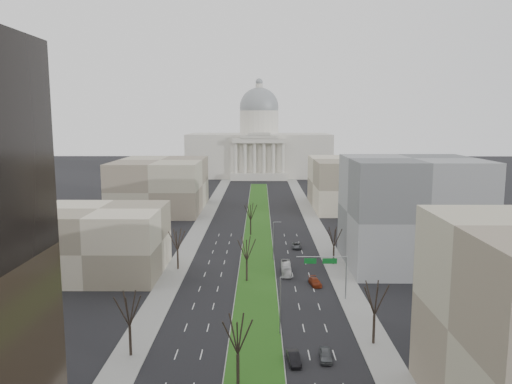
# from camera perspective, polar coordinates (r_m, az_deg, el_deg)

# --- Properties ---
(ground) EXTENTS (600.00, 600.00, 0.00)m
(ground) POSITION_cam_1_polar(r_m,az_deg,el_deg) (140.57, 0.20, -4.99)
(ground) COLOR black
(ground) RESTS_ON ground
(median) EXTENTS (8.00, 222.03, 0.20)m
(median) POSITION_cam_1_polar(r_m,az_deg,el_deg) (139.56, 0.20, -5.05)
(median) COLOR #999993
(median) RESTS_ON ground
(sidewalk_left) EXTENTS (5.00, 330.00, 0.15)m
(sidewalk_left) POSITION_cam_1_polar(r_m,az_deg,el_deg) (117.78, -8.49, -7.70)
(sidewalk_left) COLOR gray
(sidewalk_left) RESTS_ON ground
(sidewalk_right) EXTENTS (5.00, 330.00, 0.15)m
(sidewalk_right) POSITION_cam_1_polar(r_m,az_deg,el_deg) (117.58, 8.77, -7.74)
(sidewalk_right) COLOR gray
(sidewalk_right) RESTS_ON ground
(capitol) EXTENTS (80.00, 46.00, 55.00)m
(capitol) POSITION_cam_1_polar(r_m,az_deg,el_deg) (286.80, 0.35, 5.14)
(capitol) COLOR beige
(capitol) RESTS_ON ground
(building_beige_left) EXTENTS (26.00, 22.00, 14.00)m
(building_beige_left) POSITION_cam_1_polar(r_m,az_deg,el_deg) (110.18, -17.41, -5.40)
(building_beige_left) COLOR gray
(building_beige_left) RESTS_ON ground
(building_grey_right) EXTENTS (28.00, 26.00, 24.00)m
(building_grey_right) POSITION_cam_1_polar(r_m,az_deg,el_deg) (115.58, 17.25, -2.22)
(building_grey_right) COLOR slate
(building_grey_right) RESTS_ON ground
(building_far_left) EXTENTS (30.00, 40.00, 18.00)m
(building_far_left) POSITION_cam_1_polar(r_m,az_deg,el_deg) (181.85, -10.83, 0.80)
(building_far_left) COLOR gray
(building_far_left) RESTS_ON ground
(building_far_right) EXTENTS (30.00, 40.00, 18.00)m
(building_far_right) POSITION_cam_1_polar(r_m,az_deg,el_deg) (186.45, 11.09, 0.98)
(building_far_right) COLOR gray
(building_far_right) RESTS_ON ground
(tree_left_mid) EXTENTS (5.40, 5.40, 9.72)m
(tree_left_mid) POSITION_cam_1_polar(r_m,az_deg,el_deg) (71.86, -14.31, -12.69)
(tree_left_mid) COLOR black
(tree_left_mid) RESTS_ON ground
(tree_left_far) EXTENTS (5.28, 5.28, 9.50)m
(tree_left_far) POSITION_cam_1_polar(r_m,az_deg,el_deg) (109.33, -8.98, -5.30)
(tree_left_far) COLOR black
(tree_left_far) RESTS_ON ground
(tree_right_mid) EXTENTS (5.52, 5.52, 9.94)m
(tree_right_mid) POSITION_cam_1_polar(r_m,az_deg,el_deg) (75.12, 13.44, -11.59)
(tree_right_mid) COLOR black
(tree_right_mid) RESTS_ON ground
(tree_right_far) EXTENTS (5.04, 5.04, 9.07)m
(tree_right_far) POSITION_cam_1_polar(r_m,az_deg,el_deg) (113.03, 8.91, -5.01)
(tree_right_far) COLOR black
(tree_right_far) RESTS_ON ground
(tree_median_a) EXTENTS (5.40, 5.40, 9.72)m
(tree_median_a) POSITION_cam_1_polar(r_m,az_deg,el_deg) (62.28, -2.10, -15.81)
(tree_median_a) COLOR black
(tree_median_a) RESTS_ON ground
(tree_median_b) EXTENTS (5.40, 5.40, 9.72)m
(tree_median_b) POSITION_cam_1_polar(r_m,az_deg,el_deg) (100.10, -1.07, -6.39)
(tree_median_b) COLOR black
(tree_median_b) RESTS_ON ground
(tree_median_c) EXTENTS (5.40, 5.40, 9.72)m
(tree_median_c) POSITION_cam_1_polar(r_m,az_deg,el_deg) (139.14, -0.62, -2.19)
(tree_median_c) COLOR black
(tree_median_c) RESTS_ON ground
(streetlamp_median_b) EXTENTS (1.90, 0.20, 9.16)m
(streetlamp_median_b) POSITION_cam_1_polar(r_m,az_deg,el_deg) (76.98, 2.82, -12.73)
(streetlamp_median_b) COLOR gray
(streetlamp_median_b) RESTS_ON ground
(streetlamp_median_c) EXTENTS (1.90, 0.20, 9.16)m
(streetlamp_median_c) POSITION_cam_1_polar(r_m,az_deg,el_deg) (115.18, 2.02, -5.54)
(streetlamp_median_c) COLOR gray
(streetlamp_median_c) RESTS_ON ground
(mast_arm_signs) EXTENTS (9.12, 0.24, 8.09)m
(mast_arm_signs) POSITION_cam_1_polar(r_m,az_deg,el_deg) (91.61, 8.60, -8.47)
(mast_arm_signs) COLOR gray
(mast_arm_signs) RESTS_ON ground
(car_grey_near) EXTENTS (1.87, 4.22, 1.41)m
(car_grey_near) POSITION_cam_1_polar(r_m,az_deg,el_deg) (71.92, 7.96, -17.96)
(car_grey_near) COLOR #4F5257
(car_grey_near) RESTS_ON ground
(car_black) EXTENTS (1.96, 4.49, 1.44)m
(car_black) POSITION_cam_1_polar(r_m,az_deg,el_deg) (70.67, 4.32, -18.39)
(car_black) COLOR black
(car_black) RESTS_ON ground
(car_red) EXTENTS (2.64, 4.88, 1.34)m
(car_red) POSITION_cam_1_polar(r_m,az_deg,el_deg) (100.40, 6.77, -10.17)
(car_red) COLOR maroon
(car_red) RESTS_ON ground
(car_grey_far) EXTENTS (2.49, 4.93, 1.33)m
(car_grey_far) POSITION_cam_1_polar(r_m,az_deg,el_deg) (127.41, 4.65, -6.12)
(car_grey_far) COLOR #4A4D52
(car_grey_far) RESTS_ON ground
(box_van) EXTENTS (2.00, 8.15, 2.26)m
(box_van) POSITION_cam_1_polar(r_m,az_deg,el_deg) (106.89, 3.45, -8.71)
(box_van) COLOR silver
(box_van) RESTS_ON ground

